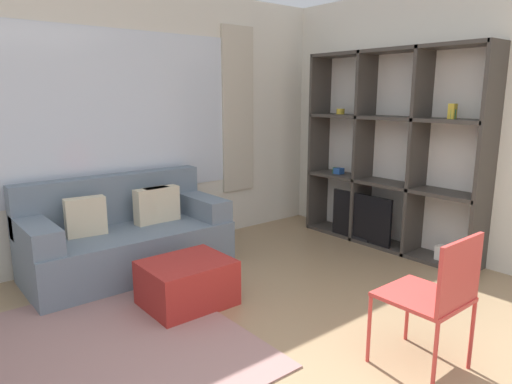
% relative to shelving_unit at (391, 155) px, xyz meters
% --- Properties ---
extents(wall_back, '(6.66, 0.11, 2.70)m').
position_rel_shelving_unit_xyz_m(wall_back, '(-2.58, 1.55, 0.35)').
color(wall_back, silver).
rests_on(wall_back, ground_plane).
extents(wall_right, '(0.07, 4.58, 2.70)m').
position_rel_shelving_unit_xyz_m(wall_right, '(0.18, -0.17, 0.35)').
color(wall_right, silver).
rests_on(wall_right, ground_plane).
extents(area_rug, '(2.22, 1.95, 0.01)m').
position_rel_shelving_unit_xyz_m(area_rug, '(-3.48, -0.11, -1.00)').
color(area_rug, gray).
rests_on(area_rug, ground_plane).
extents(shelving_unit, '(0.36, 2.06, 2.09)m').
position_rel_shelving_unit_xyz_m(shelving_unit, '(0.00, 0.00, 0.00)').
color(shelving_unit, silver).
rests_on(shelving_unit, ground_plane).
extents(couch_main, '(1.81, 0.85, 0.88)m').
position_rel_shelving_unit_xyz_m(couch_main, '(-2.53, 1.09, -0.68)').
color(couch_main, slate).
rests_on(couch_main, ground_plane).
extents(ottoman, '(0.66, 0.54, 0.36)m').
position_rel_shelving_unit_xyz_m(ottoman, '(-2.47, 0.10, -0.82)').
color(ottoman, '#A82823').
rests_on(ottoman, ground_plane).
extents(folding_chair, '(0.44, 0.46, 0.86)m').
position_rel_shelving_unit_xyz_m(folding_chair, '(-1.80, -1.60, -0.49)').
color(folding_chair, '#CC3D38').
rests_on(folding_chair, ground_plane).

